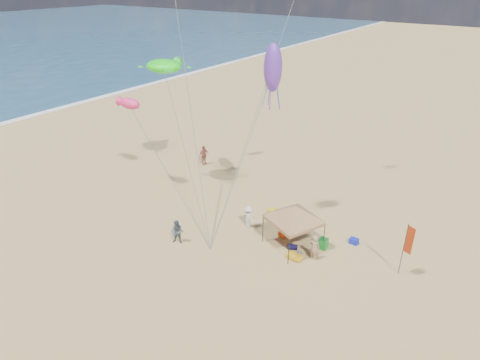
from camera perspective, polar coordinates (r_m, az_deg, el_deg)
The scene contains 18 objects.
ground at distance 25.60m, azimuth -3.95°, elevation -10.52°, with size 280.00×280.00×0.00m, color tan.
canopy_tent at distance 25.17m, azimuth 7.55°, elevation -3.77°, with size 4.99×4.99×3.36m.
feather_flag at distance 24.64m, azimuth 22.12°, elevation -8.04°, with size 0.47×0.24×3.35m.
cooler_red at distance 27.31m, azimuth 5.92°, elevation -7.45°, with size 0.54×0.38×0.38m, color #D84911.
cooler_blue at distance 27.51m, azimuth 15.44°, elevation -8.13°, with size 0.54×0.38×0.38m, color #1620B3.
bag_navy at distance 26.26m, azimuth 7.27°, elevation -9.13°, with size 0.36×0.36×0.60m, color black.
bag_orange at distance 29.63m, azimuth 8.39°, elevation -4.66°, with size 0.36×0.36×0.60m, color #FF500E.
chair_green at distance 26.57m, azimuth 11.39°, elevation -8.57°, with size 0.50×0.50×0.70m, color #198E2A.
chair_yellow at distance 29.17m, azimuth 4.44°, elevation -4.58°, with size 0.50×0.50×0.70m, color gold.
crate_grey at distance 25.75m, azimuth 8.25°, elevation -10.14°, with size 0.34×0.30×0.28m, color slate.
beach_cart at distance 25.45m, azimuth 7.56°, elevation -10.42°, with size 0.90×0.50×0.24m, color gold.
person_near_a at distance 25.27m, azimuth 10.23°, elevation -9.14°, with size 0.61×0.40×1.68m, color tan.
person_near_b at distance 26.54m, azimuth -8.61°, elevation -7.12°, with size 0.80×0.62×1.64m, color #3D4B53.
person_near_c at distance 27.84m, azimuth 1.20°, elevation -5.12°, with size 1.01×0.58×1.56m, color beige.
person_far_a at distance 37.01m, azimuth -5.02°, elevation 3.44°, with size 1.07×0.44×1.82m, color #A5503F.
turtle_kite at distance 31.53m, azimuth -10.49°, elevation 15.19°, with size 2.82×2.25×0.94m, color #1DFF18.
fish_kite at distance 32.10m, azimuth -14.95°, elevation 10.16°, with size 1.86×0.93×0.83m, color #FF2C70.
squid_kite at distance 25.91m, azimuth 4.57°, elevation 15.19°, with size 1.13×1.13×2.93m, color #6632AF.
Camera 1 is at (13.15, -15.60, 15.46)m, focal length 30.92 mm.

